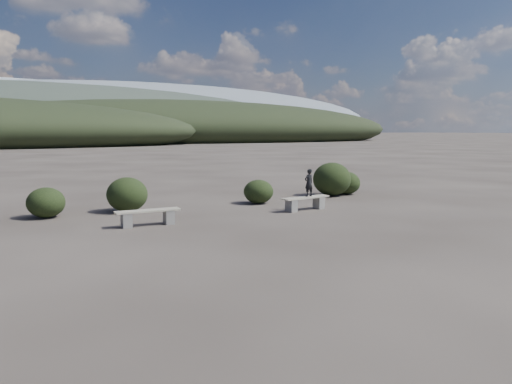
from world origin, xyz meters
TOP-DOWN VIEW (x-y plane):
  - ground at (0.00, 0.00)m, footprint 1200.00×1200.00m
  - bench_left at (-2.92, 5.84)m, footprint 1.84×0.39m
  - bench_right at (2.60, 6.15)m, footprint 1.90×0.65m
  - seated_person at (2.75, 6.17)m, footprint 0.38×0.28m
  - shrub_a at (-5.39, 8.63)m, footprint 1.16×1.16m
  - shrub_b at (-2.86, 8.63)m, footprint 1.35×1.35m
  - shrub_c at (1.93, 8.31)m, footprint 1.11×1.11m
  - shrub_d at (5.70, 8.90)m, footprint 1.59×1.59m
  - shrub_e at (6.52, 8.99)m, footprint 1.16×1.16m

SIDE VIEW (x-z plane):
  - ground at x=0.00m, z-range 0.00..0.00m
  - bench_left at x=-2.92m, z-range 0.05..0.51m
  - bench_right at x=2.60m, z-range 0.05..0.51m
  - shrub_c at x=1.93m, z-range 0.00..0.89m
  - shrub_a at x=-5.39m, z-range 0.00..0.95m
  - shrub_e at x=6.52m, z-range 0.00..0.97m
  - shrub_b at x=-2.86m, z-range 0.00..1.16m
  - shrub_d at x=5.70m, z-range 0.00..1.39m
  - seated_person at x=2.75m, z-range 0.46..1.41m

